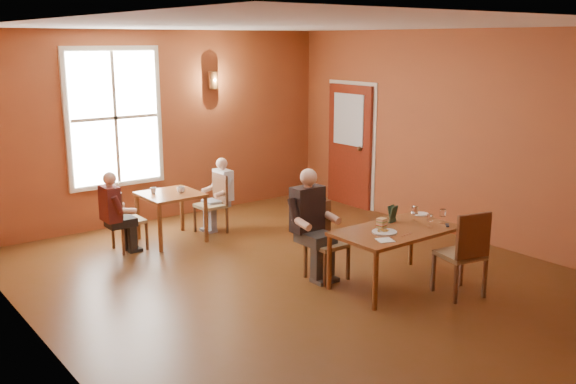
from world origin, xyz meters
TOP-DOWN VIEW (x-y plane):
  - ground at (0.00, 0.00)m, footprint 6.00×7.00m
  - wall_back at (0.00, 3.50)m, footprint 6.00×0.04m
  - wall_left at (-3.00, 0.00)m, footprint 0.04×7.00m
  - wall_right at (3.00, 0.00)m, footprint 0.04×7.00m
  - ceiling at (0.00, 0.00)m, footprint 6.00×7.00m
  - window at (-0.80, 3.45)m, footprint 1.36×0.10m
  - door at (2.94, 2.30)m, footprint 0.12×1.04m
  - wall_sconce at (0.90, 3.40)m, footprint 0.16×0.16m
  - main_table at (0.78, -0.86)m, footprint 1.48×0.83m
  - chair_diner_main at (0.28, -0.21)m, footprint 0.41×0.41m
  - diner_main at (0.28, -0.24)m, footprint 0.52×0.52m
  - chair_empty at (1.15, -1.50)m, footprint 0.53×0.53m
  - plate_food at (0.56, -0.88)m, footprint 0.38×0.38m
  - sandwich at (0.63, -0.76)m, footprint 0.11×0.11m
  - goblet_a at (1.22, -0.75)m, footprint 0.09×0.09m
  - goblet_b at (1.41, -1.02)m, footprint 0.09×0.09m
  - goblet_c at (1.13, -1.06)m, footprint 0.08×0.08m
  - menu_stand at (0.95, -0.63)m, footprint 0.13×0.09m
  - knife at (0.70, -1.09)m, footprint 0.21×0.05m
  - napkin at (0.36, -1.09)m, footprint 0.23×0.23m
  - side_plate at (1.51, -0.60)m, footprint 0.22×0.22m
  - sunglasses at (1.37, -1.13)m, footprint 0.12×0.11m
  - second_table at (-0.51, 2.31)m, footprint 0.80×0.80m
  - chair_diner_white at (0.14, 2.31)m, footprint 0.39×0.39m
  - diner_white at (0.17, 2.31)m, footprint 0.43×0.43m
  - chair_diner_maroon at (-1.16, 2.31)m, footprint 0.38×0.38m
  - diner_maroon at (-1.19, 2.31)m, footprint 0.44×0.44m
  - cup_a at (-0.38, 2.24)m, footprint 0.13×0.13m
  - cup_b at (-0.71, 2.44)m, footprint 0.09×0.09m

SIDE VIEW (x-z plane):
  - ground at x=0.00m, z-range -0.01..0.01m
  - main_table at x=0.78m, z-range 0.00..0.69m
  - second_table at x=-0.51m, z-range 0.00..0.71m
  - chair_diner_maroon at x=-1.16m, z-range 0.00..0.86m
  - chair_diner_white at x=0.14m, z-range 0.00..0.88m
  - chair_diner_main at x=0.28m, z-range 0.00..0.92m
  - chair_empty at x=1.15m, z-range 0.00..1.01m
  - diner_white at x=0.17m, z-range 0.00..1.07m
  - diner_maroon at x=-1.19m, z-range 0.00..1.11m
  - diner_main at x=0.28m, z-range 0.00..1.30m
  - knife at x=0.70m, z-range 0.69..0.70m
  - napkin at x=0.36m, z-range 0.69..0.70m
  - side_plate at x=1.51m, z-range 0.69..0.71m
  - sunglasses at x=1.37m, z-range 0.69..0.71m
  - plate_food at x=0.56m, z-range 0.69..0.73m
  - cup_b at x=-0.71m, z-range 0.71..0.79m
  - sandwich at x=0.63m, z-range 0.69..0.81m
  - cup_a at x=-0.38m, z-range 0.71..0.79m
  - goblet_c at x=1.13m, z-range 0.69..0.87m
  - goblet_b at x=1.41m, z-range 0.69..0.88m
  - goblet_a at x=1.22m, z-range 0.69..0.89m
  - menu_stand at x=0.95m, z-range 0.69..0.90m
  - door at x=2.94m, z-range 0.00..2.10m
  - wall_back at x=0.00m, z-range 0.00..3.00m
  - wall_left at x=-3.00m, z-range 0.00..3.00m
  - wall_right at x=3.00m, z-range 0.00..3.00m
  - window at x=-0.80m, z-range 0.72..2.68m
  - wall_sconce at x=0.90m, z-range 2.06..2.34m
  - ceiling at x=0.00m, z-range 2.98..3.02m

